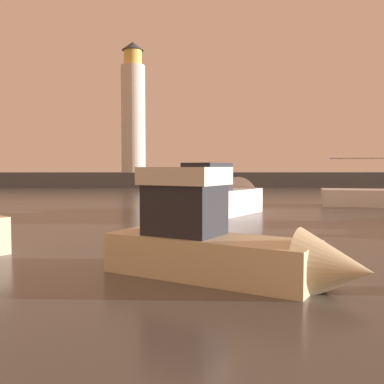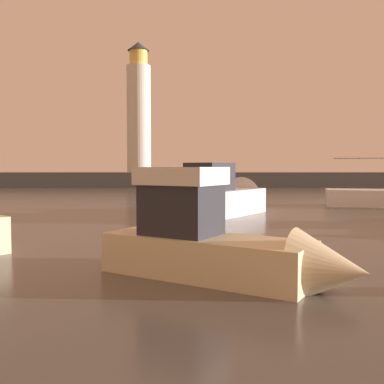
{
  "view_description": "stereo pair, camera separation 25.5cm",
  "coord_description": "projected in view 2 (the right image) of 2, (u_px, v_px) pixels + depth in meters",
  "views": [
    {
      "loc": [
        -0.7,
        -1.07,
        2.57
      ],
      "look_at": [
        -0.12,
        14.09,
        1.71
      ],
      "focal_mm": 41.15,
      "sensor_mm": 36.0,
      "label": 1
    },
    {
      "loc": [
        -0.45,
        -1.08,
        2.57
      ],
      "look_at": [
        -0.12,
        14.09,
        1.71
      ],
      "focal_mm": 41.15,
      "sensor_mm": 36.0,
      "label": 2
    }
  ],
  "objects": [
    {
      "name": "ground_plane",
      "position": [
        189.0,
        206.0,
        29.37
      ],
      "size": [
        220.0,
        220.0,
        0.0
      ],
      "primitive_type": "plane",
      "color": "#4C4742"
    },
    {
      "name": "breakwater",
      "position": [
        186.0,
        180.0,
        57.45
      ],
      "size": [
        89.85,
        5.33,
        1.89
      ],
      "primitive_type": "cube",
      "color": "#423F3D",
      "rests_on": "ground_plane"
    },
    {
      "name": "lighthouse",
      "position": [
        139.0,
        111.0,
        56.82
      ],
      "size": [
        3.09,
        3.09,
        16.72
      ],
      "color": "silver",
      "rests_on": "breakwater"
    },
    {
      "name": "motorboat_0",
      "position": [
        227.0,
        198.0,
        24.24
      ],
      "size": [
        7.23,
        8.65,
        3.3
      ],
      "color": "white",
      "rests_on": "ground_plane"
    },
    {
      "name": "motorboat_4",
      "position": [
        226.0,
        244.0,
        9.99
      ],
      "size": [
        6.04,
        4.61,
        2.85
      ],
      "color": "beige",
      "rests_on": "ground_plane"
    }
  ]
}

